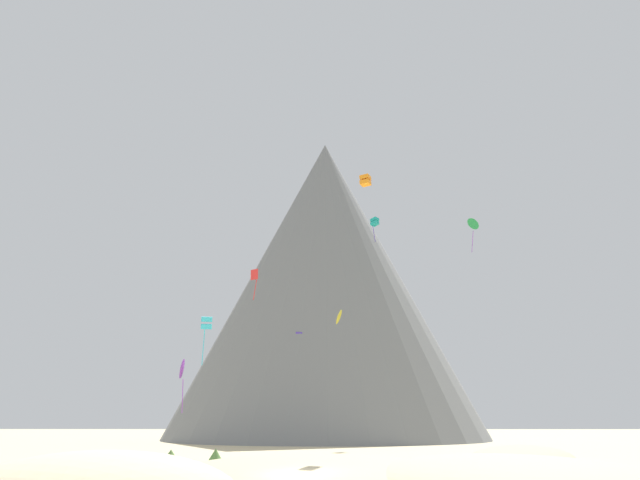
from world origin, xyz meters
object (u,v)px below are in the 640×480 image
at_px(kite_orange_mid, 365,180).
at_px(kite_green_high, 472,225).
at_px(kite_indigo_mid, 298,338).
at_px(bush_ridge_crest, 295,463).
at_px(kite_violet_low, 183,370).
at_px(bush_mid_center, 411,467).
at_px(kite_cyan_low, 207,323).
at_px(bush_far_right, 563,471).
at_px(rock_massif, 327,299).
at_px(kite_red_mid, 254,277).
at_px(bush_far_left, 216,455).
at_px(kite_yellow_low, 338,317).
at_px(kite_teal_high, 375,222).
at_px(bush_near_left, 171,456).

xyz_separation_m(kite_orange_mid, kite_green_high, (18.94, 37.16, 7.90)).
bearing_deg(kite_indigo_mid, bush_ridge_crest, -27.09).
height_order(bush_ridge_crest, kite_violet_low, kite_violet_low).
bearing_deg(bush_ridge_crest, bush_mid_center, -42.03).
height_order(bush_ridge_crest, kite_orange_mid, kite_orange_mid).
xyz_separation_m(bush_mid_center, kite_indigo_mid, (-9.53, 49.67, 14.34)).
bearing_deg(bush_mid_center, kite_cyan_low, 126.72).
height_order(bush_far_right, rock_massif, rock_massif).
height_order(rock_massif, kite_red_mid, rock_massif).
bearing_deg(kite_indigo_mid, rock_massif, 138.03).
height_order(bush_ridge_crest, kite_cyan_low, kite_cyan_low).
bearing_deg(bush_mid_center, kite_indigo_mid, 100.86).
height_order(bush_far_left, kite_yellow_low, kite_yellow_low).
xyz_separation_m(bush_ridge_crest, bush_far_right, (16.16, -7.97, 0.08)).
bearing_deg(kite_teal_high, bush_far_left, 15.03).
bearing_deg(rock_massif, kite_cyan_low, -105.66).
relative_size(bush_near_left, kite_orange_mid, 1.28).
bearing_deg(bush_near_left, kite_green_high, 47.51).
height_order(rock_massif, kite_teal_high, rock_massif).
bearing_deg(bush_mid_center, rock_massif, 94.38).
bearing_deg(bush_mid_center, bush_near_left, 147.31).
bearing_deg(rock_massif, bush_near_left, -101.95).
relative_size(bush_near_left, bush_far_left, 1.14).
height_order(kite_green_high, kite_red_mid, kite_green_high).
distance_m(bush_mid_center, bush_ridge_crest, 10.02).
distance_m(bush_mid_center, kite_orange_mid, 26.98).
xyz_separation_m(bush_far_right, kite_cyan_low, (-26.72, 25.39, 12.70)).
xyz_separation_m(bush_near_left, kite_red_mid, (4.08, 16.49, 18.47)).
height_order(kite_violet_low, kite_red_mid, kite_red_mid).
xyz_separation_m(bush_ridge_crest, kite_red_mid, (-6.08, 21.09, 18.66)).
distance_m(kite_yellow_low, kite_indigo_mid, 27.15).
bearing_deg(bush_far_left, bush_ridge_crest, -40.28).
distance_m(bush_mid_center, kite_teal_high, 60.58).
bearing_deg(bush_far_left, kite_green_high, 49.48).
distance_m(bush_near_left, rock_massif, 64.06).
bearing_deg(kite_green_high, kite_red_mid, 13.05).
bearing_deg(bush_near_left, kite_violet_low, 102.16).
bearing_deg(kite_teal_high, kite_orange_mid, 32.64).
bearing_deg(kite_green_high, kite_yellow_low, 28.91).
height_order(bush_far_right, kite_violet_low, kite_violet_low).
bearing_deg(kite_orange_mid, kite_teal_high, -162.16).
relative_size(bush_mid_center, kite_indigo_mid, 0.63).
relative_size(bush_ridge_crest, kite_violet_low, 0.24).
height_order(bush_mid_center, kite_violet_low, kite_violet_low).
height_order(bush_ridge_crest, kite_green_high, kite_green_high).
distance_m(kite_yellow_low, kite_orange_mid, 15.50).
distance_m(bush_near_left, kite_violet_low, 20.53).
height_order(rock_massif, kite_cyan_low, rock_massif).
bearing_deg(rock_massif, kite_red_mid, -101.17).
xyz_separation_m(kite_red_mid, kite_indigo_mid, (3.99, 21.88, -4.11)).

